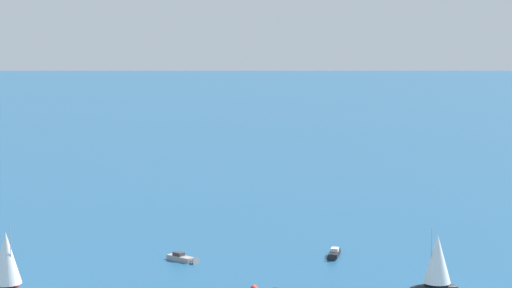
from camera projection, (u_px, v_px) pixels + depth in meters
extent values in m
cube|color=black|center=(334.00, 254.00, 204.07)|extent=(5.92, 5.12, 0.96)
cone|color=black|center=(332.00, 258.00, 200.53)|extent=(2.37, 2.45, 1.91)
cube|color=silver|center=(335.00, 249.00, 204.39)|extent=(2.59, 2.48, 0.72)
cylinder|color=#B2B2B7|center=(11.00, 256.00, 175.12)|extent=(0.14, 0.14, 11.37)
cone|color=white|center=(6.00, 258.00, 175.86)|extent=(7.52, 7.52, 9.67)
cube|color=#9E9993|center=(180.00, 258.00, 200.14)|extent=(6.41, 4.54, 0.99)
cone|color=#9E9993|center=(194.00, 261.00, 197.76)|extent=(2.30, 2.48, 1.98)
cube|color=#38383D|center=(179.00, 254.00, 200.32)|extent=(2.64, 2.38, 0.74)
ellipsoid|color=black|center=(434.00, 287.00, 177.50)|extent=(5.38, 9.59, 1.29)
cylinder|color=#B2B2B7|center=(431.00, 256.00, 176.69)|extent=(0.14, 0.14, 10.64)
cone|color=white|center=(437.00, 259.00, 176.87)|extent=(6.43, 6.43, 9.04)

